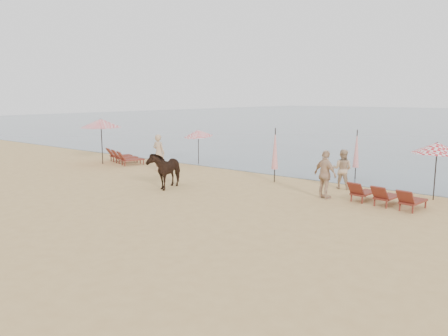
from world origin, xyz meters
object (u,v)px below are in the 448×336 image
Objects in this scene: lounger_cluster_right at (385,196)px; umbrella_open_left_a at (101,123)px; beachgoer_right_b at (325,175)px; umbrella_open_left_b at (198,133)px; umbrella_closed_left at (275,149)px; beachgoer_right_a at (342,169)px; cow at (165,169)px; umbrella_closed_right at (356,149)px; beachgoer_left at (159,153)px; umbrella_open_right at (437,148)px; lounger_cluster_left at (123,157)px.

lounger_cluster_right is 16.52m from umbrella_open_left_a.
beachgoer_right_b is at bearing 13.75° from umbrella_open_left_a.
umbrella_open_left_b is 0.83× the size of umbrella_closed_left.
cow is at bearing 29.25° from beachgoer_right_a.
beachgoer_left is at bearing -155.83° from umbrella_closed_right.
umbrella_closed_right is (13.58, 4.52, -0.92)m from umbrella_open_left_a.
umbrella_closed_right is 2.53m from beachgoer_right_a.
umbrella_open_left_a is 8.30m from cow.
beachgoer_right_b is (-3.40, -2.39, -1.07)m from umbrella_open_right.
umbrella_closed_left is 1.32× the size of cow.
umbrella_closed_left is at bearing -31.75° from umbrella_open_left_b.
beachgoer_right_a is at bearing 18.87° from cow.
umbrella_open_left_b is 0.88× the size of umbrella_closed_right.
lounger_cluster_left is 10.23m from umbrella_closed_left.
umbrella_closed_right reaches higher than umbrella_open_right.
lounger_cluster_left is 7.83m from cow.
cow is 4.42m from beachgoer_left.
lounger_cluster_right is 2.32m from beachgoer_right_b.
umbrella_open_right is 1.31× the size of beachgoer_right_a.
umbrella_open_right reaches higher than umbrella_open_left_b.
lounger_cluster_left is at bearing 66.62° from umbrella_open_left_a.
lounger_cluster_right is 5.80m from umbrella_closed_left.
umbrella_open_right reaches higher than lounger_cluster_left.
umbrella_open_left_a is 1.41× the size of beachgoer_right_b.
umbrella_open_left_b is 0.94× the size of umbrella_open_right.
beachgoer_left is at bearing 19.18° from umbrella_open_left_a.
umbrella_open_right is 4.60m from umbrella_closed_right.
lounger_cluster_right is at bearing 172.10° from beachgoer_left.
lounger_cluster_left is at bearing -2.18° from beachgoer_right_a.
umbrella_closed_left reaches higher than umbrella_open_left_b.
beachgoer_right_a is at bearing 161.20° from umbrella_open_right.
cow is (-3.10, -4.00, -0.74)m from umbrella_closed_left.
beachgoer_left is 1.03× the size of beachgoer_right_b.
umbrella_closed_right is 1.25× the size of cow.
umbrella_closed_left is (10.88, 1.55, -0.85)m from umbrella_open_left_a.
umbrella_open_left_b is 1.23× the size of beachgoer_right_a.
beachgoer_left is at bearing 2.99° from beachgoer_right_a.
umbrella_open_right is at bearing 68.94° from lounger_cluster_right.
beachgoer_left reaches higher than lounger_cluster_right.
umbrella_closed_right is 1.26× the size of beachgoer_right_b.
umbrella_open_right is at bearing 21.56° from umbrella_open_left_a.
lounger_cluster_left is 1.49× the size of beachgoer_left.
umbrella_open_left_a reaches higher than cow.
cow is 0.97× the size of beachgoer_left.
umbrella_closed_right reaches higher than lounger_cluster_right.
lounger_cluster_right is (15.67, -0.72, -0.02)m from lounger_cluster_left.
cow is (7.77, -2.45, -1.59)m from umbrella_open_left_a.
umbrella_open_left_b is (-11.94, 3.25, 1.45)m from lounger_cluster_right.
umbrella_open_left_b is 1.10× the size of cow.
beachgoer_right_b is (-2.23, -0.31, 0.57)m from lounger_cluster_right.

